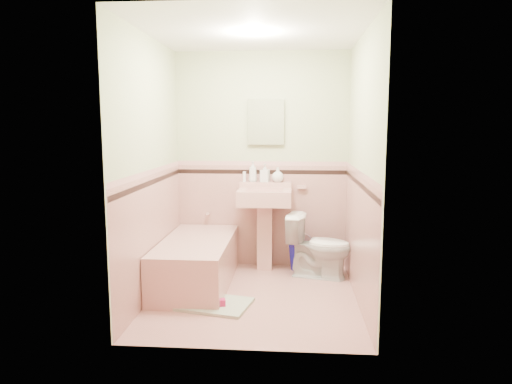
# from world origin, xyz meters

# --- Properties ---
(floor) EXTENTS (2.20, 2.20, 0.00)m
(floor) POSITION_xyz_m (0.00, 0.00, 0.00)
(floor) COLOR tan
(floor) RESTS_ON ground
(ceiling) EXTENTS (2.20, 2.20, 0.00)m
(ceiling) POSITION_xyz_m (0.00, 0.00, 2.50)
(ceiling) COLOR white
(ceiling) RESTS_ON ground
(wall_back) EXTENTS (2.50, 0.00, 2.50)m
(wall_back) POSITION_xyz_m (0.00, 1.10, 1.25)
(wall_back) COLOR #EFE6C3
(wall_back) RESTS_ON ground
(wall_front) EXTENTS (2.50, 0.00, 2.50)m
(wall_front) POSITION_xyz_m (0.00, -1.10, 1.25)
(wall_front) COLOR #EFE6C3
(wall_front) RESTS_ON ground
(wall_left) EXTENTS (0.00, 2.50, 2.50)m
(wall_left) POSITION_xyz_m (-1.00, 0.00, 1.25)
(wall_left) COLOR #EFE6C3
(wall_left) RESTS_ON ground
(wall_right) EXTENTS (0.00, 2.50, 2.50)m
(wall_right) POSITION_xyz_m (1.00, 0.00, 1.25)
(wall_right) COLOR #EFE6C3
(wall_right) RESTS_ON ground
(wainscot_back) EXTENTS (2.00, 0.00, 2.00)m
(wainscot_back) POSITION_xyz_m (0.00, 1.09, 0.60)
(wainscot_back) COLOR tan
(wainscot_back) RESTS_ON ground
(wainscot_front) EXTENTS (2.00, 0.00, 2.00)m
(wainscot_front) POSITION_xyz_m (0.00, -1.09, 0.60)
(wainscot_front) COLOR tan
(wainscot_front) RESTS_ON ground
(wainscot_left) EXTENTS (0.00, 2.20, 2.20)m
(wainscot_left) POSITION_xyz_m (-0.99, 0.00, 0.60)
(wainscot_left) COLOR tan
(wainscot_left) RESTS_ON ground
(wainscot_right) EXTENTS (0.00, 2.20, 2.20)m
(wainscot_right) POSITION_xyz_m (0.99, 0.00, 0.60)
(wainscot_right) COLOR tan
(wainscot_right) RESTS_ON ground
(accent_back) EXTENTS (2.00, 0.00, 2.00)m
(accent_back) POSITION_xyz_m (0.00, 1.08, 1.12)
(accent_back) COLOR black
(accent_back) RESTS_ON ground
(accent_front) EXTENTS (2.00, 0.00, 2.00)m
(accent_front) POSITION_xyz_m (0.00, -1.08, 1.12)
(accent_front) COLOR black
(accent_front) RESTS_ON ground
(accent_left) EXTENTS (0.00, 2.20, 2.20)m
(accent_left) POSITION_xyz_m (-0.98, 0.00, 1.12)
(accent_left) COLOR black
(accent_left) RESTS_ON ground
(accent_right) EXTENTS (0.00, 2.20, 2.20)m
(accent_right) POSITION_xyz_m (0.98, 0.00, 1.12)
(accent_right) COLOR black
(accent_right) RESTS_ON ground
(cap_back) EXTENTS (2.00, 0.00, 2.00)m
(cap_back) POSITION_xyz_m (0.00, 1.08, 1.22)
(cap_back) COLOR tan
(cap_back) RESTS_ON ground
(cap_front) EXTENTS (2.00, 0.00, 2.00)m
(cap_front) POSITION_xyz_m (0.00, -1.08, 1.22)
(cap_front) COLOR tan
(cap_front) RESTS_ON ground
(cap_left) EXTENTS (0.00, 2.20, 2.20)m
(cap_left) POSITION_xyz_m (-0.98, 0.00, 1.22)
(cap_left) COLOR tan
(cap_left) RESTS_ON ground
(cap_right) EXTENTS (0.00, 2.20, 2.20)m
(cap_right) POSITION_xyz_m (0.98, 0.00, 1.22)
(cap_right) COLOR tan
(cap_right) RESTS_ON ground
(bathtub) EXTENTS (0.70, 1.50, 0.45)m
(bathtub) POSITION_xyz_m (-0.63, 0.33, 0.23)
(bathtub) COLOR tan
(bathtub) RESTS_ON floor
(tub_faucet) EXTENTS (0.04, 0.12, 0.04)m
(tub_faucet) POSITION_xyz_m (-0.63, 1.05, 0.63)
(tub_faucet) COLOR silver
(tub_faucet) RESTS_ON wall_back
(sink) EXTENTS (0.60, 0.49, 0.94)m
(sink) POSITION_xyz_m (0.05, 0.86, 0.47)
(sink) COLOR tan
(sink) RESTS_ON floor
(sink_faucet) EXTENTS (0.02, 0.02, 0.10)m
(sink_faucet) POSITION_xyz_m (0.05, 1.00, 0.95)
(sink_faucet) COLOR silver
(sink_faucet) RESTS_ON sink
(medicine_cabinet) EXTENTS (0.39, 0.04, 0.49)m
(medicine_cabinet) POSITION_xyz_m (0.05, 1.07, 1.70)
(medicine_cabinet) COLOR white
(medicine_cabinet) RESTS_ON wall_back
(soap_dish) EXTENTS (0.11, 0.06, 0.04)m
(soap_dish) POSITION_xyz_m (0.47, 1.06, 0.95)
(soap_dish) COLOR tan
(soap_dish) RESTS_ON wall_back
(soap_bottle_left) EXTENTS (0.12, 0.12, 0.24)m
(soap_bottle_left) POSITION_xyz_m (-0.10, 1.04, 1.13)
(soap_bottle_left) COLOR #B2B2B2
(soap_bottle_left) RESTS_ON sink
(soap_bottle_mid) EXTENTS (0.11, 0.11, 0.21)m
(soap_bottle_mid) POSITION_xyz_m (0.04, 1.04, 1.11)
(soap_bottle_mid) COLOR #B2B2B2
(soap_bottle_mid) RESTS_ON sink
(soap_bottle_right) EXTENTS (0.17, 0.17, 0.17)m
(soap_bottle_right) POSITION_xyz_m (0.19, 1.04, 1.09)
(soap_bottle_right) COLOR #B2B2B2
(soap_bottle_right) RESTS_ON sink
(tube) EXTENTS (0.04, 0.04, 0.12)m
(tube) POSITION_xyz_m (-0.20, 1.04, 1.07)
(tube) COLOR white
(tube) RESTS_ON sink
(toilet) EXTENTS (0.76, 0.54, 0.70)m
(toilet) POSITION_xyz_m (0.66, 0.68, 0.35)
(toilet) COLOR white
(toilet) RESTS_ON floor
(bucket) EXTENTS (0.34, 0.34, 0.29)m
(bucket) POSITION_xyz_m (0.47, 0.94, 0.14)
(bucket) COLOR #17169D
(bucket) RESTS_ON floor
(bath_mat) EXTENTS (0.81, 0.63, 0.03)m
(bath_mat) POSITION_xyz_m (-0.38, -0.25, 0.01)
(bath_mat) COLOR #99A98D
(bath_mat) RESTS_ON floor
(shoe) EXTENTS (0.16, 0.10, 0.06)m
(shoe) POSITION_xyz_m (-0.31, -0.32, 0.06)
(shoe) COLOR #BF1E59
(shoe) RESTS_ON bath_mat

